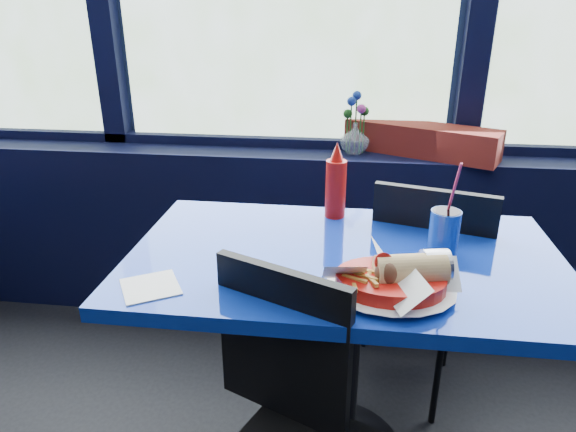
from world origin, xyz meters
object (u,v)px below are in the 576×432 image
object	(u,v)px
flower_vase	(355,135)
soda_cup	(444,232)
chair_near_front	(295,424)
food_basket	(393,280)
ketchup_bottle	(336,184)
chair_near_back	(412,279)
near_table	(342,310)
planter_box	(421,139)

from	to	relation	value
flower_vase	soda_cup	world-z (taller)	flower_vase
chair_near_front	flower_vase	bearing A→B (deg)	108.83
food_basket	ketchup_bottle	size ratio (longest dim) A/B	1.26
chair_near_back	flower_vase	bearing A→B (deg)	-52.66
flower_vase	ketchup_bottle	xyz separation A→B (m)	(-0.06, -0.59, -0.02)
chair_near_front	soda_cup	bearing A→B (deg)	71.76
chair_near_back	food_basket	size ratio (longest dim) A/B	2.80
chair_near_front	chair_near_back	distance (m)	0.77
near_table	planter_box	distance (m)	0.98
chair_near_back	flower_vase	xyz separation A→B (m)	(-0.22, 0.54, 0.38)
planter_box	flower_vase	world-z (taller)	flower_vase
chair_near_back	flower_vase	distance (m)	0.70
flower_vase	food_basket	bearing A→B (deg)	-84.44
chair_near_front	food_basket	distance (m)	0.41
near_table	chair_near_back	world-z (taller)	chair_near_back
near_table	food_basket	xyz separation A→B (m)	(0.12, -0.19, 0.22)
chair_near_front	planter_box	distance (m)	1.37
chair_near_back	food_basket	world-z (taller)	chair_near_back
ketchup_bottle	chair_near_front	bearing A→B (deg)	-94.86
soda_cup	ketchup_bottle	bearing A→B (deg)	141.67
chair_near_back	soda_cup	size ratio (longest dim) A/B	3.17
near_table	ketchup_bottle	distance (m)	0.40
ketchup_bottle	near_table	bearing A→B (deg)	-81.74
planter_box	flower_vase	size ratio (longest dim) A/B	2.45
chair_near_front	planter_box	xyz separation A→B (m)	(0.39, 1.25, 0.38)
near_table	chair_near_back	bearing A→B (deg)	53.86
chair_near_back	planter_box	xyz separation A→B (m)	(0.05, 0.56, 0.36)
near_table	flower_vase	bearing A→B (deg)	88.98
flower_vase	soda_cup	distance (m)	0.87
near_table	chair_near_front	distance (m)	0.39
near_table	chair_near_back	distance (m)	0.41
chair_near_front	flower_vase	world-z (taller)	flower_vase
planter_box	food_basket	world-z (taller)	planter_box
flower_vase	ketchup_bottle	world-z (taller)	flower_vase
food_basket	soda_cup	bearing A→B (deg)	69.34
near_table	ketchup_bottle	xyz separation A→B (m)	(-0.04, 0.28, 0.29)
planter_box	soda_cup	distance (m)	0.86
planter_box	flower_vase	distance (m)	0.28
food_basket	chair_near_back	bearing A→B (deg)	89.54
chair_near_back	ketchup_bottle	size ratio (longest dim) A/B	3.53
chair_near_front	chair_near_back	xyz separation A→B (m)	(0.33, 0.69, 0.02)
near_table	flower_vase	size ratio (longest dim) A/B	4.60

